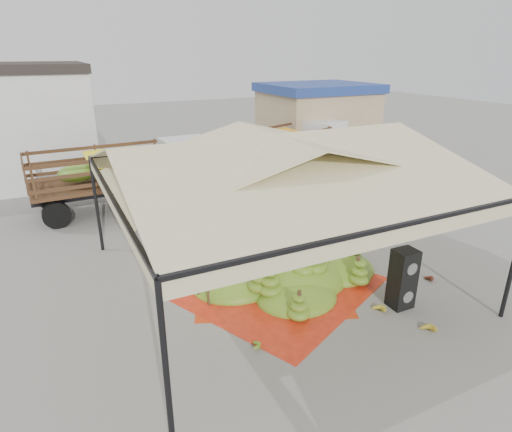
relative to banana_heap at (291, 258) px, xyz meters
name	(u,v)px	position (x,y,z in m)	size (l,w,h in m)	color
ground	(273,278)	(-0.46, 0.14, -0.59)	(90.00, 90.00, 0.00)	slate
canopy_tent	(275,162)	(-0.46, 0.14, 2.71)	(8.10, 8.10, 4.00)	black
building_tan	(317,118)	(9.54, 13.14, 1.49)	(6.30, 5.30, 4.10)	tan
tarp_left	(276,286)	(-0.59, -0.26, -0.58)	(4.60, 4.38, 0.01)	red
tarp_right	(270,278)	(-0.53, 0.17, -0.58)	(3.87, 4.06, 0.01)	red
banana_heap	(291,258)	(0.00, 0.00, 0.00)	(5.48, 4.50, 1.17)	#477819
hand_yellow_a	(428,329)	(1.47, -3.56, -0.48)	(0.49, 0.40, 0.22)	#B58F24
hand_yellow_b	(378,309)	(1.01, -2.46, -0.48)	(0.48, 0.40, 0.22)	gold
hand_red_a	(427,278)	(3.24, -1.88, -0.49)	(0.43, 0.35, 0.19)	#511912
hand_red_b	(359,276)	(1.61, -0.97, -0.48)	(0.46, 0.38, 0.21)	#582314
hand_green	(253,344)	(-2.28, -2.30, -0.49)	(0.44, 0.36, 0.20)	#4F7117
hanging_bunches	(259,173)	(-0.16, 1.63, 2.03)	(4.74, 0.24, 0.20)	#57811A
speaker_stack	(403,279)	(1.69, -2.45, 0.17)	(0.56, 0.49, 1.52)	black
banana_leaves	(196,301)	(-2.76, -0.02, -0.59)	(0.96, 1.36, 3.70)	#23741F
vendor	(257,187)	(1.72, 5.53, 0.26)	(0.62, 0.41, 1.70)	gray
truck_left	(134,169)	(-2.57, 7.96, 0.92)	(7.22, 2.78, 2.44)	#502E1A
truck_right	(296,144)	(5.95, 9.63, 0.87)	(7.28, 4.74, 2.37)	#462917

